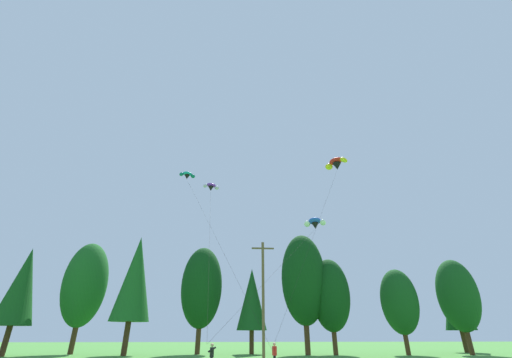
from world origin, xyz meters
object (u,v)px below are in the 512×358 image
Objects in this scene: parafoil_kite_low_red_yellow at (336,164)px; parafoil_kite_mid_teal at (187,176)px; kite_flyer_mid at (274,353)px; parafoil_kite_far_purple at (211,187)px; utility_pole at (263,295)px; parafoil_kite_high_blue_white at (315,223)px; kite_flyer_near at (212,355)px.

parafoil_kite_mid_teal is at bearing -173.38° from parafoil_kite_low_red_yellow.
parafoil_kite_mid_teal is (-9.44, 12.09, 19.90)m from kite_flyer_mid.
parafoil_kite_far_purple is 0.87× the size of parafoil_kite_low_red_yellow.
parafoil_kite_far_purple reaches higher than utility_pole.
utility_pole is 19.09m from parafoil_kite_mid_teal.
parafoil_kite_low_red_yellow is at bearing 32.50° from parafoil_kite_high_blue_white.
parafoil_kite_high_blue_white is 0.59× the size of parafoil_kite_low_red_yellow.
parafoil_kite_far_purple reaches higher than kite_flyer_mid.
parafoil_kite_mid_teal is at bearing 143.93° from utility_pole.
parafoil_kite_high_blue_white is (7.07, 6.11, 9.11)m from utility_pole.
kite_flyer_mid is at bearing 24.02° from kite_flyer_near.
utility_pole is 9.61m from kite_flyer_near.
kite_flyer_near is 1.00× the size of kite_flyer_mid.
parafoil_kite_low_red_yellow is at bearing -12.08° from parafoil_kite_far_purple.
utility_pole is 13.05m from parafoil_kite_high_blue_white.
kite_flyer_mid is at bearing -120.48° from parafoil_kite_high_blue_white.
parafoil_kite_far_purple is (-2.35, 20.40, 21.16)m from kite_flyer_near.
parafoil_kite_high_blue_white is at bearing -1.97° from parafoil_kite_mid_teal.
parafoil_kite_low_red_yellow reaches higher than kite_flyer_near.
parafoil_kite_low_red_yellow reaches higher than utility_pole.
parafoil_kite_mid_teal reaches higher than kite_flyer_mid.
parafoil_kite_far_purple is (-6.78, 18.42, 21.17)m from kite_flyer_mid.
kite_flyer_near is at bearing -119.30° from utility_pole.
parafoil_kite_far_purple reaches higher than kite_flyer_near.
utility_pole is 24.32m from parafoil_kite_low_red_yellow.
parafoil_kite_high_blue_white is 16.98m from parafoil_kite_far_purple.
parafoil_kite_high_blue_white is at bearing -147.50° from parafoil_kite_low_red_yellow.
kite_flyer_near is 0.12× the size of parafoil_kite_high_blue_white.
kite_flyer_near is (-4.15, -7.39, -4.53)m from utility_pole.
kite_flyer_near is 24.87m from parafoil_kite_mid_teal.
kite_flyer_near is at bearing -70.37° from parafoil_kite_mid_teal.
parafoil_kite_mid_teal is (-5.01, 14.06, 19.89)m from kite_flyer_near.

